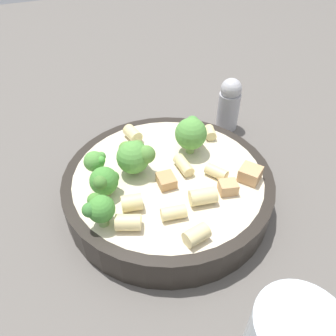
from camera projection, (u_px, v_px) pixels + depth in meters
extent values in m
plane|color=#5B5651|center=(168.00, 198.00, 0.41)|extent=(2.00, 2.00, 0.00)
cylinder|color=#28231E|center=(168.00, 187.00, 0.40)|extent=(0.25, 0.25, 0.04)
cylinder|color=beige|center=(168.00, 176.00, 0.39)|extent=(0.22, 0.22, 0.01)
torus|color=#28231E|center=(168.00, 176.00, 0.39)|extent=(0.24, 0.24, 0.00)
cylinder|color=#84AD60|center=(103.00, 219.00, 0.33)|extent=(0.01, 0.01, 0.01)
sphere|color=#478E38|center=(101.00, 209.00, 0.31)|extent=(0.03, 0.03, 0.03)
sphere|color=#4A8734|center=(95.00, 200.00, 0.32)|extent=(0.01, 0.01, 0.01)
sphere|color=#3E7D36|center=(89.00, 210.00, 0.31)|extent=(0.01, 0.01, 0.01)
sphere|color=#3D8130|center=(108.00, 203.00, 0.32)|extent=(0.01, 0.01, 0.01)
cylinder|color=#9EC175|center=(134.00, 169.00, 0.38)|extent=(0.01, 0.01, 0.01)
sphere|color=#569942|center=(133.00, 157.00, 0.37)|extent=(0.04, 0.04, 0.04)
sphere|color=#5A8D38|center=(126.00, 149.00, 0.38)|extent=(0.02, 0.02, 0.02)
sphere|color=#588E3D|center=(146.00, 154.00, 0.37)|extent=(0.02, 0.02, 0.02)
sphere|color=#598D3C|center=(137.00, 147.00, 0.38)|extent=(0.02, 0.02, 0.02)
cylinder|color=#84AD60|center=(190.00, 147.00, 0.41)|extent=(0.01, 0.01, 0.01)
sphere|color=#569942|center=(191.00, 134.00, 0.40)|extent=(0.04, 0.04, 0.04)
sphere|color=#548545|center=(195.00, 126.00, 0.41)|extent=(0.02, 0.02, 0.02)
sphere|color=#4F9342|center=(192.00, 123.00, 0.40)|extent=(0.02, 0.02, 0.02)
cylinder|color=#9EC175|center=(105.00, 190.00, 0.36)|extent=(0.01, 0.01, 0.01)
sphere|color=#478E38|center=(104.00, 180.00, 0.35)|extent=(0.03, 0.03, 0.03)
sphere|color=#427E32|center=(113.00, 177.00, 0.35)|extent=(0.01, 0.01, 0.01)
sphere|color=#497E34|center=(100.00, 183.00, 0.34)|extent=(0.02, 0.02, 0.02)
sphere|color=#3E8131|center=(98.00, 175.00, 0.35)|extent=(0.01, 0.01, 0.01)
cylinder|color=#84AD60|center=(96.00, 172.00, 0.38)|extent=(0.01, 0.01, 0.02)
sphere|color=#569942|center=(94.00, 161.00, 0.37)|extent=(0.02, 0.02, 0.02)
sphere|color=#539942|center=(101.00, 156.00, 0.37)|extent=(0.01, 0.01, 0.01)
sphere|color=green|center=(101.00, 160.00, 0.36)|extent=(0.01, 0.01, 0.01)
cylinder|color=beige|center=(216.00, 172.00, 0.38)|extent=(0.03, 0.02, 0.01)
cylinder|color=beige|center=(128.00, 222.00, 0.32)|extent=(0.03, 0.03, 0.02)
cylinder|color=beige|center=(133.00, 134.00, 0.43)|extent=(0.03, 0.02, 0.02)
cylinder|color=beige|center=(203.00, 196.00, 0.35)|extent=(0.02, 0.03, 0.02)
cylinder|color=beige|center=(210.00, 133.00, 0.44)|extent=(0.02, 0.02, 0.01)
cylinder|color=beige|center=(196.00, 235.00, 0.31)|extent=(0.02, 0.03, 0.02)
cylinder|color=beige|center=(185.00, 167.00, 0.38)|extent=(0.03, 0.01, 0.01)
cylinder|color=beige|center=(132.00, 203.00, 0.34)|extent=(0.02, 0.02, 0.02)
cylinder|color=beige|center=(174.00, 213.00, 0.33)|extent=(0.02, 0.03, 0.01)
cube|color=tan|center=(228.00, 187.00, 0.36)|extent=(0.02, 0.02, 0.01)
cube|color=tan|center=(166.00, 181.00, 0.37)|extent=(0.02, 0.02, 0.01)
cube|color=#A87A4C|center=(190.00, 134.00, 0.43)|extent=(0.03, 0.03, 0.01)
cube|color=tan|center=(250.00, 174.00, 0.37)|extent=(0.03, 0.03, 0.02)
cylinder|color=#B2B2B7|center=(228.00, 111.00, 0.51)|extent=(0.03, 0.03, 0.06)
sphere|color=#B7B7BC|center=(231.00, 89.00, 0.49)|extent=(0.03, 0.03, 0.03)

